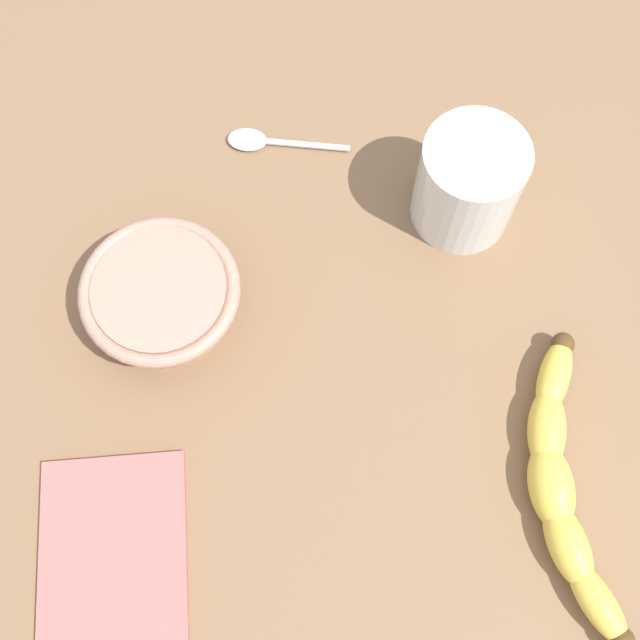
{
  "coord_description": "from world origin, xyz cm",
  "views": [
    {
      "loc": [
        19.57,
        -6.57,
        67.38
      ],
      "look_at": [
        -3.49,
        -6.59,
        5.0
      ],
      "focal_mm": 45.92,
      "sensor_mm": 36.0,
      "label": 1
    }
  ],
  "objects_px": {
    "banana": "(562,485)",
    "ceramic_bowl": "(162,296)",
    "smoothie_glass": "(468,184)",
    "teaspoon": "(255,140)"
  },
  "relations": [
    {
      "from": "banana",
      "to": "ceramic_bowl",
      "type": "relative_size",
      "value": 1.85
    },
    {
      "from": "smoothie_glass",
      "to": "ceramic_bowl",
      "type": "xyz_separation_m",
      "value": [
        0.09,
        -0.25,
        -0.02
      ]
    },
    {
      "from": "smoothie_glass",
      "to": "ceramic_bowl",
      "type": "distance_m",
      "value": 0.27
    },
    {
      "from": "banana",
      "to": "ceramic_bowl",
      "type": "distance_m",
      "value": 0.35
    },
    {
      "from": "banana",
      "to": "smoothie_glass",
      "type": "relative_size",
      "value": 2.56
    },
    {
      "from": "teaspoon",
      "to": "banana",
      "type": "bearing_deg",
      "value": 133.67
    },
    {
      "from": "ceramic_bowl",
      "to": "teaspoon",
      "type": "xyz_separation_m",
      "value": [
        -0.16,
        0.07,
        -0.02
      ]
    },
    {
      "from": "teaspoon",
      "to": "smoothie_glass",
      "type": "bearing_deg",
      "value": 164.94
    },
    {
      "from": "banana",
      "to": "ceramic_bowl",
      "type": "bearing_deg",
      "value": -120.84
    },
    {
      "from": "banana",
      "to": "smoothie_glass",
      "type": "bearing_deg",
      "value": -170.8
    }
  ]
}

